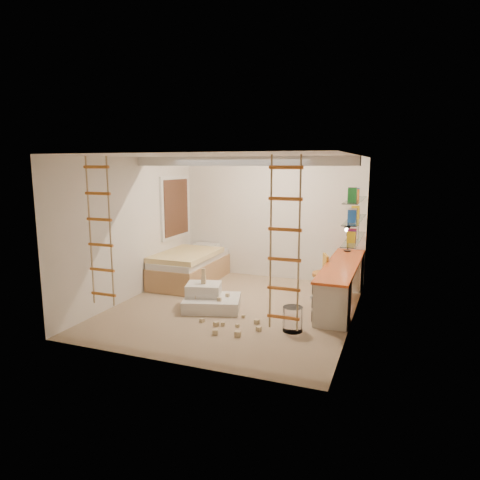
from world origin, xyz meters
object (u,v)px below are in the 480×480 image
at_px(desk, 341,282).
at_px(play_platform, 210,299).
at_px(swivel_chair, 324,284).
at_px(bed, 190,267).

height_order(desk, play_platform, desk).
bearing_deg(play_platform, swivel_chair, 32.72).
bearing_deg(swivel_chair, desk, -15.70).
relative_size(desk, bed, 1.40).
xyz_separation_m(desk, bed, (-3.20, 0.36, -0.07)).
bearing_deg(swivel_chair, play_platform, -147.28).
xyz_separation_m(bed, swivel_chair, (2.88, -0.27, -0.01)).
distance_m(desk, bed, 3.22).
bearing_deg(desk, bed, 173.51).
height_order(bed, swivel_chair, swivel_chair).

